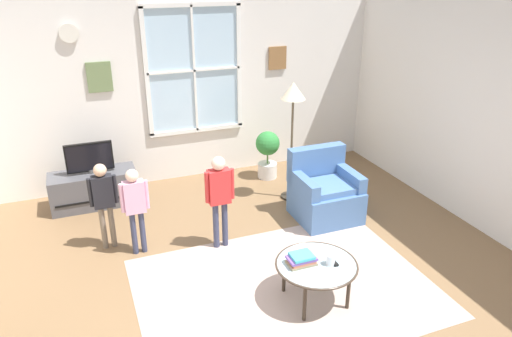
# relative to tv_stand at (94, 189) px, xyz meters

# --- Properties ---
(ground_plane) EXTENTS (6.47, 6.77, 0.02)m
(ground_plane) POSITION_rel_tv_stand_xyz_m (1.40, -2.59, -0.25)
(ground_plane) COLOR brown
(back_wall) EXTENTS (5.87, 0.17, 2.68)m
(back_wall) POSITION_rel_tv_stand_xyz_m (1.40, 0.55, 1.12)
(back_wall) COLOR silver
(back_wall) RESTS_ON ground_plane
(area_rug) EXTENTS (2.91, 2.12, 0.01)m
(area_rug) POSITION_rel_tv_stand_xyz_m (1.63, -2.57, -0.23)
(area_rug) COLOR tan
(area_rug) RESTS_ON ground_plane
(tv_stand) EXTENTS (1.11, 0.46, 0.47)m
(tv_stand) POSITION_rel_tv_stand_xyz_m (0.00, 0.00, 0.00)
(tv_stand) COLOR #4C4C51
(tv_stand) RESTS_ON ground_plane
(television) EXTENTS (0.60, 0.08, 0.42)m
(television) POSITION_rel_tv_stand_xyz_m (0.00, -0.00, 0.45)
(television) COLOR #4C4C4C
(television) RESTS_ON tv_stand
(armchair) EXTENTS (0.76, 0.74, 0.87)m
(armchair) POSITION_rel_tv_stand_xyz_m (2.72, -1.40, 0.09)
(armchair) COLOR #476B9E
(armchair) RESTS_ON ground_plane
(coffee_table) EXTENTS (0.79, 0.79, 0.42)m
(coffee_table) POSITION_rel_tv_stand_xyz_m (1.83, -2.84, 0.15)
(coffee_table) COLOR #99B2B7
(coffee_table) RESTS_ON ground_plane
(book_stack) EXTENTS (0.27, 0.18, 0.11)m
(book_stack) POSITION_rel_tv_stand_xyz_m (1.70, -2.79, 0.23)
(book_stack) COLOR #988865
(book_stack) RESTS_ON coffee_table
(cup) EXTENTS (0.08, 0.08, 0.11)m
(cup) POSITION_rel_tv_stand_xyz_m (1.95, -2.90, 0.23)
(cup) COLOR white
(cup) RESTS_ON coffee_table
(remote_near_books) EXTENTS (0.04, 0.14, 0.02)m
(remote_near_books) POSITION_rel_tv_stand_xyz_m (1.99, -2.89, 0.19)
(remote_near_books) COLOR black
(remote_near_books) RESTS_ON coffee_table
(person_pink_shirt) EXTENTS (0.31, 0.14, 1.02)m
(person_pink_shirt) POSITION_rel_tv_stand_xyz_m (0.38, -1.39, 0.40)
(person_pink_shirt) COLOR #333851
(person_pink_shirt) RESTS_ON ground_plane
(person_black_shirt) EXTENTS (0.31, 0.14, 1.03)m
(person_black_shirt) POSITION_rel_tv_stand_xyz_m (0.07, -1.15, 0.41)
(person_black_shirt) COLOR #726656
(person_black_shirt) RESTS_ON ground_plane
(person_red_shirt) EXTENTS (0.33, 0.15, 1.11)m
(person_red_shirt) POSITION_rel_tv_stand_xyz_m (1.27, -1.60, 0.46)
(person_red_shirt) COLOR #333851
(person_red_shirt) RESTS_ON ground_plane
(potted_plant_by_window) EXTENTS (0.36, 0.36, 0.73)m
(potted_plant_by_window) POSITION_rel_tv_stand_xyz_m (2.51, 0.00, 0.19)
(potted_plant_by_window) COLOR silver
(potted_plant_by_window) RESTS_ON ground_plane
(floor_lamp) EXTENTS (0.32, 0.32, 1.63)m
(floor_lamp) POSITION_rel_tv_stand_xyz_m (2.55, -0.75, 1.12)
(floor_lamp) COLOR black
(floor_lamp) RESTS_ON ground_plane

